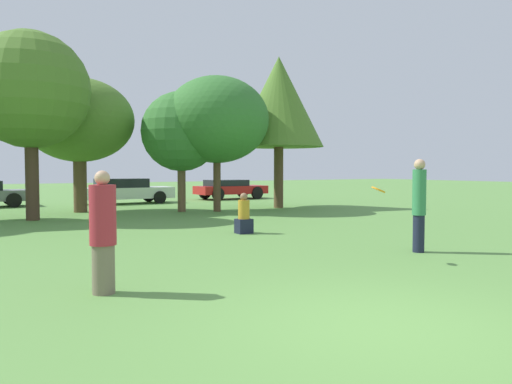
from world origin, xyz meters
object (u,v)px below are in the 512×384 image
at_px(parked_car_red, 230,188).
at_px(tree_5, 217,120).
at_px(tree_4, 181,132).
at_px(frisbee, 378,190).
at_px(bystander_sitting, 244,217).
at_px(parked_car_white, 126,190).
at_px(tree_6, 279,102).
at_px(tree_3, 79,121).
at_px(person_thrower, 103,232).
at_px(tree_2, 30,91).
at_px(person_catcher, 419,204).

bearing_deg(parked_car_red, tree_5, -122.46).
bearing_deg(tree_4, tree_5, -26.60).
distance_m(frisbee, bystander_sitting, 5.04).
bearing_deg(parked_car_white, tree_6, -51.69).
distance_m(tree_3, parked_car_white, 5.84).
bearing_deg(tree_3, parked_car_white, 53.06).
height_order(tree_4, parked_car_red, tree_4).
height_order(frisbee, tree_5, tree_5).
xyz_separation_m(tree_4, parked_car_white, (-0.63, 5.80, -2.59)).
distance_m(tree_3, tree_4, 4.08).
distance_m(tree_4, parked_car_white, 6.38).
relative_size(bystander_sitting, tree_6, 0.16).
height_order(person_thrower, parked_car_white, person_thrower).
bearing_deg(tree_2, parked_car_white, 51.92).
height_order(frisbee, parked_car_white, frisbee).
height_order(tree_5, parked_car_white, tree_5).
relative_size(person_thrower, tree_2, 0.27).
bearing_deg(person_catcher, tree_2, -62.47).
bearing_deg(person_thrower, person_catcher, -0.00).
bearing_deg(tree_6, tree_5, -175.04).
bearing_deg(bystander_sitting, tree_6, 50.83).
distance_m(person_catcher, tree_3, 14.49).
distance_m(tree_2, tree_6, 10.17).
height_order(person_catcher, tree_5, tree_5).
distance_m(person_catcher, frisbee, 1.67).
bearing_deg(parked_car_white, tree_5, -74.80).
relative_size(tree_3, parked_car_white, 1.21).
distance_m(bystander_sitting, tree_6, 9.90).
height_order(bystander_sitting, tree_4, tree_4).
xyz_separation_m(tree_2, tree_6, (10.16, 0.27, 0.33)).
bearing_deg(person_catcher, frisbee, 13.71).
bearing_deg(person_thrower, parked_car_red, 56.41).
bearing_deg(bystander_sitting, tree_4, 81.01).
relative_size(tree_2, tree_5, 1.16).
bearing_deg(tree_6, tree_3, 165.04).
relative_size(person_catcher, tree_5, 0.35).
bearing_deg(tree_6, bystander_sitting, -129.17).
bearing_deg(frisbee, parked_car_white, 88.63).
bearing_deg(bystander_sitting, frisbee, -88.88).
bearing_deg(tree_5, parked_car_white, 106.57).
bearing_deg(tree_5, person_catcher, -93.93).
bearing_deg(frisbee, parked_car_red, 70.43).
height_order(person_catcher, parked_car_white, person_catcher).
height_order(tree_2, parked_car_red, tree_2).
height_order(person_thrower, parked_car_red, person_thrower).
height_order(person_thrower, tree_3, tree_3).
distance_m(bystander_sitting, tree_4, 7.90).
height_order(person_thrower, tree_5, tree_5).
height_order(tree_5, parked_car_red, tree_5).
relative_size(person_thrower, tree_6, 0.26).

